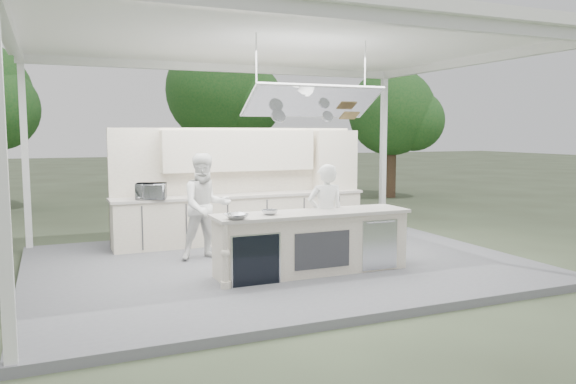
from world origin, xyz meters
name	(u,v)px	position (x,y,z in m)	size (l,w,h in m)	color
ground	(278,268)	(0.00, 0.00, 0.00)	(90.00, 90.00, 0.00)	#4A583C
stage_deck	(278,265)	(0.00, 0.00, 0.06)	(8.00, 6.00, 0.12)	#5E5E63
tent	(278,44)	(0.00, -0.01, 3.71)	(8.20, 6.20, 3.86)	white
demo_island	(311,242)	(0.18, -0.91, 0.60)	(3.10, 0.79, 0.95)	#F3EBCE
back_counter	(242,217)	(0.00, 1.90, 0.60)	(5.08, 0.72, 0.95)	#F3EBCE
back_wall_unit	(259,167)	(0.44, 2.11, 1.57)	(5.05, 0.48, 2.25)	#F3EBCE
tree_cluster	(159,101)	(-0.16, 9.77, 3.29)	(19.55, 9.40, 5.85)	brown
head_chef	(326,215)	(0.58, -0.60, 0.95)	(0.61, 0.40, 1.66)	white
sous_chef	(206,206)	(-1.07, 0.65, 1.03)	(0.88, 0.69, 1.81)	white
toaster_oven	(151,191)	(-1.81, 1.70, 1.22)	(0.53, 0.36, 0.30)	silver
bowl_large	(236,216)	(-1.10, -1.15, 1.11)	(0.32, 0.32, 0.08)	silver
bowl_small	(270,212)	(-0.52, -0.93, 1.11)	(0.24, 0.24, 0.07)	#B4B8BC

